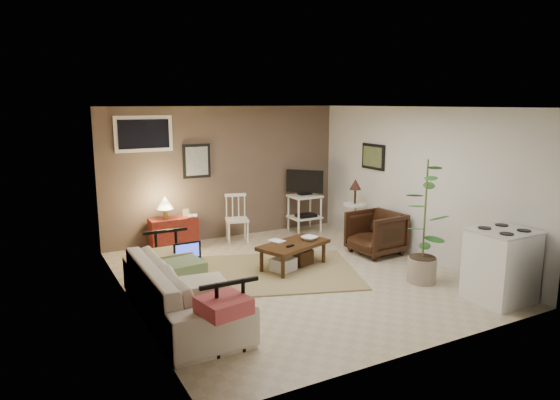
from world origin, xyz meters
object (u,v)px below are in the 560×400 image
coffee_table (293,253)px  tv_stand (305,199)px  red_console (173,230)px  sofa (182,279)px  spindle_chair (237,220)px  side_table (355,203)px  potted_plant (425,217)px  stove (501,265)px  armchair (376,231)px

coffee_table → tv_stand: bearing=54.3°
red_console → coffee_table: bearing=-56.0°
sofa → spindle_chair: (1.83, 2.63, -0.05)m
sofa → spindle_chair: size_ratio=2.69×
spindle_chair → tv_stand: 1.45m
side_table → red_console: bearing=160.6°
potted_plant → stove: bearing=-68.2°
sofa → spindle_chair: sofa is taller
tv_stand → side_table: tv_stand is taller
red_console → stove: 5.15m
coffee_table → armchair: bearing=-0.1°
spindle_chair → stove: (1.82, -4.07, 0.06)m
potted_plant → side_table: bearing=78.1°
coffee_table → spindle_chair: spindle_chair is taller
potted_plant → stove: (0.38, -0.96, -0.46)m
spindle_chair → potted_plant: potted_plant is taller
spindle_chair → armchair: size_ratio=1.10×
armchair → stove: stove is taller
side_table → stove: bearing=-91.5°
spindle_chair → armchair: spindle_chair is taller
spindle_chair → tv_stand: (1.43, 0.02, 0.24)m
sofa → potted_plant: (3.28, -0.48, 0.48)m
spindle_chair → armchair: (1.72, -1.76, -0.01)m
armchair → spindle_chair: bearing=-139.1°
spindle_chair → side_table: bearing=-25.8°
red_console → spindle_chair: red_console is taller
red_console → potted_plant: bearing=-51.7°
red_console → stove: bearing=-55.0°
red_console → armchair: size_ratio=1.19×
spindle_chair → stove: stove is taller
red_console → armchair: (2.85, -1.91, 0.07)m
sofa → tv_stand: (3.27, 2.66, 0.19)m
coffee_table → side_table: bearing=25.5°
tv_stand → side_table: size_ratio=1.07×
coffee_table → potted_plant: (1.29, -1.35, 0.70)m
red_console → tv_stand: tv_stand is taller
side_table → armchair: (-0.19, -0.84, -0.31)m
coffee_table → spindle_chair: bearing=95.0°
tv_stand → side_table: (0.47, -0.94, 0.06)m
coffee_table → side_table: 2.00m
spindle_chair → sofa: bearing=-124.9°
tv_stand → armchair: tv_stand is taller
armchair → stove: 2.31m
potted_plant → stove: 1.13m
red_console → armchair: 3.43m
side_table → sofa: bearing=-155.4°
red_console → sofa: bearing=-104.2°
sofa → tv_stand: bearing=-50.9°
coffee_table → spindle_chair: size_ratio=1.43×
red_console → spindle_chair: (1.13, -0.15, 0.08)m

